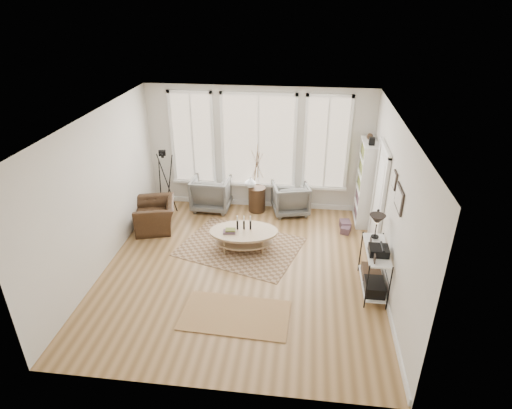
# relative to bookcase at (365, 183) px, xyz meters

# --- Properties ---
(room) EXTENTS (5.50, 5.54, 2.90)m
(room) POSITION_rel_bookcase_xyz_m (-2.42, -2.20, 0.47)
(room) COLOR #A0784A
(room) RESTS_ON ground
(bay_window) EXTENTS (4.14, 0.12, 2.24)m
(bay_window) POSITION_rel_bookcase_xyz_m (-2.44, 0.49, 0.65)
(bay_window) COLOR tan
(bay_window) RESTS_ON ground
(door) EXTENTS (0.09, 1.06, 2.22)m
(door) POSITION_rel_bookcase_xyz_m (0.13, -1.08, 0.17)
(door) COLOR silver
(door) RESTS_ON ground
(bookcase) EXTENTS (0.31, 0.85, 2.06)m
(bookcase) POSITION_rel_bookcase_xyz_m (0.00, 0.00, 0.00)
(bookcase) COLOR white
(bookcase) RESTS_ON ground
(low_shelf) EXTENTS (0.38, 1.08, 1.30)m
(low_shelf) POSITION_rel_bookcase_xyz_m (-0.06, -2.52, -0.44)
(low_shelf) COLOR white
(low_shelf) RESTS_ON ground
(wall_art) EXTENTS (0.04, 0.88, 0.44)m
(wall_art) POSITION_rel_bookcase_xyz_m (0.14, -2.49, 0.92)
(wall_art) COLOR black
(wall_art) RESTS_ON ground
(rug_main) EXTENTS (2.73, 2.34, 0.01)m
(rug_main) POSITION_rel_bookcase_xyz_m (-2.59, -1.44, -0.95)
(rug_main) COLOR brown
(rug_main) RESTS_ON ground
(rug_runner) EXTENTS (1.80, 1.05, 0.01)m
(rug_runner) POSITION_rel_bookcase_xyz_m (-2.35, -3.51, -0.94)
(rug_runner) COLOR brown
(rug_runner) RESTS_ON ground
(coffee_table) EXTENTS (1.46, 1.02, 0.63)m
(coffee_table) POSITION_rel_bookcase_xyz_m (-2.51, -1.51, -0.62)
(coffee_table) COLOR tan
(coffee_table) RESTS_ON ground
(armchair_left) EXTENTS (0.91, 0.94, 0.83)m
(armchair_left) POSITION_rel_bookcase_xyz_m (-3.52, 0.22, -0.54)
(armchair_left) COLOR #63625E
(armchair_left) RESTS_ON ground
(armchair_right) EXTENTS (0.98, 1.00, 0.75)m
(armchair_right) POSITION_rel_bookcase_xyz_m (-1.65, 0.22, -0.58)
(armchair_right) COLOR #63625E
(armchair_right) RESTS_ON ground
(side_table) EXTENTS (0.40, 0.40, 1.69)m
(side_table) POSITION_rel_bookcase_xyz_m (-2.44, 0.22, -0.14)
(side_table) COLOR #382415
(side_table) RESTS_ON ground
(vase) EXTENTS (0.31, 0.31, 0.26)m
(vase) POSITION_rel_bookcase_xyz_m (-2.59, 0.22, -0.22)
(vase) COLOR silver
(vase) RESTS_ON side_table
(accent_chair) EXTENTS (1.19, 1.10, 0.64)m
(accent_chair) POSITION_rel_bookcase_xyz_m (-4.57, -0.88, -0.64)
(accent_chair) COLOR #382415
(accent_chair) RESTS_ON ground
(tripod_camera) EXTENTS (0.55, 0.55, 1.57)m
(tripod_camera) POSITION_rel_bookcase_xyz_m (-4.52, -0.16, -0.23)
(tripod_camera) COLOR black
(tripod_camera) RESTS_ON ground
(book_stack_near) EXTENTS (0.25, 0.30, 0.18)m
(book_stack_near) POSITION_rel_bookcase_xyz_m (-0.39, -0.40, -0.87)
(book_stack_near) COLOR brown
(book_stack_near) RESTS_ON ground
(book_stack_far) EXTENTS (0.25, 0.28, 0.15)m
(book_stack_far) POSITION_rel_bookcase_xyz_m (-0.39, -0.59, -0.88)
(book_stack_far) COLOR brown
(book_stack_far) RESTS_ON ground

